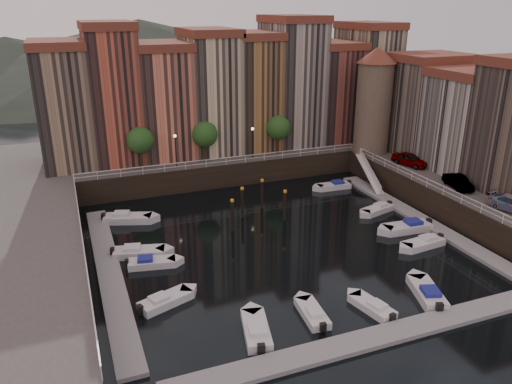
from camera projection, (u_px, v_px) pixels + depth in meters
name	position (u px, v px, depth m)	size (l,w,h in m)	color
ground	(277.00, 239.00, 49.37)	(200.00, 200.00, 0.00)	black
quay_far	(205.00, 155.00, 71.52)	(80.00, 20.00, 3.00)	black
quay_right	(510.00, 195.00, 56.62)	(20.00, 36.00, 3.00)	black
dock_left	(109.00, 272.00, 42.93)	(2.00, 28.00, 0.35)	gray
dock_right	(418.00, 218.00, 53.94)	(2.00, 28.00, 0.35)	gray
dock_near	(375.00, 338.00, 34.49)	(30.00, 2.00, 0.35)	gray
mountains	(130.00, 56.00, 143.10)	(145.00, 100.00, 18.00)	#2D382D
far_terrace	(231.00, 90.00, 67.13)	(48.70, 10.30, 17.50)	#897157
right_terrace	(473.00, 116.00, 58.32)	(9.30, 24.30, 14.00)	#716355
corner_tower	(374.00, 99.00, 65.23)	(5.20, 5.20, 13.80)	#6B5B4C
promenade_trees	(210.00, 134.00, 62.47)	(21.20, 3.20, 5.20)	black
street_lamps	(215.00, 141.00, 61.96)	(10.36, 0.36, 4.18)	black
railings	(259.00, 188.00, 52.30)	(36.08, 34.04, 0.52)	white
gangway	(369.00, 172.00, 63.23)	(2.78, 8.32, 3.73)	white
mooring_pilings	(256.00, 205.00, 53.48)	(6.40, 4.92, 3.78)	black
boat_left_1	(165.00, 301.00, 38.46)	(4.58, 3.02, 1.03)	silver
boat_left_2	(151.00, 263.00, 44.16)	(4.49, 2.33, 1.01)	silver
boat_left_3	(138.00, 252.00, 45.96)	(5.03, 2.88, 1.13)	silver
boat_left_4	(127.00, 218.00, 53.19)	(5.36, 3.39, 1.20)	silver
boat_right_1	(424.00, 243.00, 47.78)	(4.67, 2.12, 1.05)	silver
boat_right_2	(408.00, 227.00, 51.07)	(5.34, 2.27, 1.21)	silver
boat_right_3	(378.00, 209.00, 55.73)	(4.45, 2.64, 1.00)	silver
boat_right_4	(334.00, 186.00, 62.90)	(4.53, 1.83, 1.03)	silver
boat_near_0	(256.00, 331.00, 34.90)	(2.70, 4.88, 1.09)	silver
boat_near_1	(313.00, 314.00, 36.92)	(1.89, 4.23, 0.96)	silver
boat_near_2	(373.00, 307.00, 37.74)	(2.28, 4.20, 0.94)	silver
boat_near_3	(427.00, 293.00, 39.43)	(3.14, 5.05, 1.13)	silver
car_a	(410.00, 160.00, 61.49)	(1.87, 4.65, 1.58)	gray
car_b	(458.00, 183.00, 53.96)	(1.49, 4.26, 1.40)	gray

